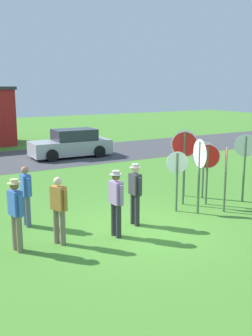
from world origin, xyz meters
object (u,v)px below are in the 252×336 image
parked_car_on_street (71,144)px  person_in_blue (116,200)px  stop_sign_tallest (204,160)px  person_in_teal (26,193)px  stop_sign_far_back (184,154)px  stop_sign_leaning_right (245,156)px  stop_sign_center_cluster (207,164)px  stop_sign_leaning_left (200,163)px  stop_sign_rear_left (177,171)px  stop_sign_rear_right (185,151)px  person_in_dark_shirt (59,207)px  person_on_left (16,211)px  stop_sign_low_front (226,168)px  person_holding_notes (135,191)px

parked_car_on_street → person_in_blue: (-3.76, -11.52, 0.30)m
stop_sign_tallest → person_in_teal: (-6.06, 0.37, -0.39)m
stop_sign_far_back → stop_sign_leaning_right: 2.10m
stop_sign_center_cluster → stop_sign_leaning_right: (1.29, -0.38, 0.18)m
stop_sign_leaning_left → person_in_blue: size_ratio=1.31×
stop_sign_rear_left → stop_sign_leaning_right: (2.58, -0.31, 0.28)m
stop_sign_rear_right → stop_sign_leaning_right: size_ratio=1.04×
stop_sign_rear_right → stop_sign_center_cluster: stop_sign_rear_right is taller
stop_sign_rear_right → stop_sign_tallest: (0.39, -0.54, -0.27)m
stop_sign_rear_right → stop_sign_center_cluster: 1.20m
stop_sign_center_cluster → stop_sign_far_back: stop_sign_far_back is taller
person_in_dark_shirt → person_on_left: size_ratio=0.97×
person_in_teal → person_in_blue: bearing=-48.8°
stop_sign_leaning_right → person_on_left: bearing=-178.8°
stop_sign_center_cluster → stop_sign_rear_right: bearing=88.8°
stop_sign_far_back → stop_sign_low_front: 1.40m
stop_sign_tallest → person_on_left: size_ratio=1.14×
stop_sign_leaning_left → person_in_dark_shirt: bearing=-179.3°
stop_sign_far_back → stop_sign_leaning_left: size_ratio=1.06×
person_in_blue → stop_sign_rear_left: bearing=18.4°
parked_car_on_street → stop_sign_far_back: bearing=-92.8°
stop_sign_center_cluster → stop_sign_leaning_left: size_ratio=0.88×
parked_car_on_street → person_holding_notes: size_ratio=2.52×
stop_sign_rear_left → stop_sign_low_front: bearing=-33.3°
person_in_blue → person_in_teal: bearing=131.2°
parked_car_on_street → stop_sign_leaning_left: (-0.70, -11.17, 0.89)m
stop_sign_tallest → person_in_teal: size_ratio=1.17×
stop_sign_rear_left → person_in_dark_shirt: stop_sign_rear_left is taller
stop_sign_low_front → person_holding_notes: (-2.98, 0.42, -0.39)m
person_in_blue → stop_sign_tallest: bearing=20.1°
person_in_dark_shirt → person_in_teal: bearing=99.7°
person_in_teal → person_in_blue: size_ratio=0.97×
stop_sign_center_cluster → person_holding_notes: 3.10m
stop_sign_far_back → stop_sign_leaning_left: bearing=-101.6°
parked_car_on_street → stop_sign_leaning_right: size_ratio=1.93×
parked_car_on_street → stop_sign_center_cluster: 10.58m
stop_sign_leaning_left → person_on_left: size_ratio=1.31×
parked_car_on_street → stop_sign_rear_right: 9.44m
person_on_left → person_in_blue: bearing=-9.5°
parked_car_on_street → person_holding_notes: (-2.87, -11.02, 0.30)m
stop_sign_tallest → person_in_blue: bearing=-159.9°
person_in_teal → stop_sign_tallest: bearing=-3.5°
stop_sign_rear_right → stop_sign_tallest: 0.71m
stop_sign_far_back → person_in_teal: 5.07m
stop_sign_low_front → person_in_teal: (-5.59, 1.88, -0.42)m
stop_sign_rear_right → stop_sign_leaning_left: size_ratio=1.03×
stop_sign_center_cluster → person_in_blue: (-3.94, -0.96, -0.38)m
stop_sign_rear_right → person_on_left: bearing=-165.0°
stop_sign_rear_right → person_in_blue: size_ratio=1.35×
stop_sign_rear_right → stop_sign_low_front: size_ratio=1.16×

